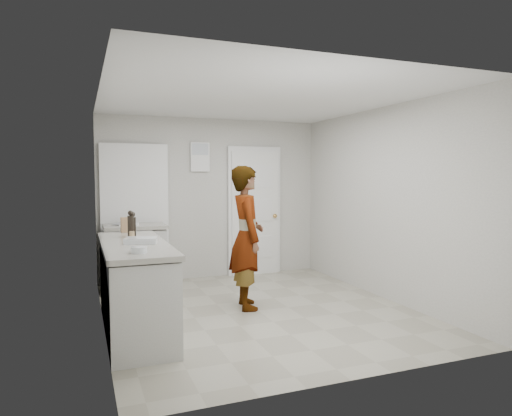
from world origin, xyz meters
name	(u,v)px	position (x,y,z in m)	size (l,w,h in m)	color
ground	(258,311)	(0.00, 0.00, 0.00)	(4.00, 4.00, 0.00)	gray
room_shell	(203,213)	(-0.17, 1.95, 1.02)	(4.00, 4.00, 4.00)	#AAA9A1
main_counter	(135,290)	(-1.45, -0.20, 0.43)	(0.64, 1.96, 0.93)	silver
side_counter	(135,260)	(-1.25, 1.55, 0.43)	(0.84, 0.61, 0.93)	silver
person	(247,237)	(-0.08, 0.19, 0.86)	(0.63, 0.41, 1.73)	silver
cake_mix_box	(126,225)	(-1.45, 0.70, 1.02)	(0.11, 0.05, 0.18)	#886344
spice_jar	(132,235)	(-1.44, 0.06, 0.97)	(0.05, 0.05, 0.08)	tan
oil_cruet_a	(133,225)	(-1.41, 0.24, 1.06)	(0.07, 0.07, 0.28)	black
oil_cruet_b	(131,225)	(-1.44, 0.18, 1.07)	(0.07, 0.07, 0.30)	black
baking_dish	(141,240)	(-1.39, -0.27, 0.95)	(0.36, 0.30, 0.06)	silver
egg_bowl	(139,250)	(-1.48, -0.87, 0.95)	(0.14, 0.14, 0.05)	silver
papers	(129,224)	(-1.32, 1.56, 0.93)	(0.27, 0.34, 0.01)	white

